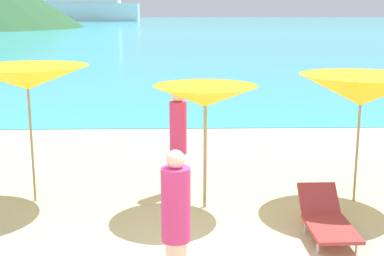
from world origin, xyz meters
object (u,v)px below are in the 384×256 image
object	(u,v)px
umbrella_2	(27,78)
umbrella_4	(361,90)
lounge_chair_4	(327,218)
beachgoer_4	(178,137)
beachgoer_3	(176,219)
cruise_ship	(63,0)
umbrella_3	(205,96)

from	to	relation	value
umbrella_2	umbrella_4	bearing A→B (deg)	-1.75
lounge_chair_4	beachgoer_4	world-z (taller)	beachgoer_4
beachgoer_3	cruise_ship	distance (m)	222.88
umbrella_3	beachgoer_3	size ratio (longest dim) A/B	1.20
umbrella_3	umbrella_4	distance (m)	2.65
umbrella_2	beachgoer_4	size ratio (longest dim) A/B	1.24
umbrella_2	cruise_ship	bearing A→B (deg)	101.70
beachgoer_3	lounge_chair_4	bearing A→B (deg)	-20.65
lounge_chair_4	umbrella_3	bearing A→B (deg)	143.23
umbrella_2	cruise_ship	xyz separation A→B (m)	(-44.45, 214.57, 6.55)
beachgoer_4	cruise_ship	xyz separation A→B (m)	(-46.97, 214.16, 7.69)
umbrella_3	beachgoer_3	bearing A→B (deg)	-99.82
umbrella_4	lounge_chair_4	xyz separation A→B (m)	(-0.91, -1.48, -1.68)
umbrella_4	beachgoer_4	world-z (taller)	umbrella_4
beachgoer_4	cruise_ship	bearing A→B (deg)	61.22
beachgoer_3	beachgoer_4	size ratio (longest dim) A/B	0.91
beachgoer_3	cruise_ship	bearing A→B (deg)	47.02
umbrella_2	umbrella_4	size ratio (longest dim) A/B	1.07
beachgoer_4	umbrella_4	bearing A→B (deg)	-51.77
umbrella_3	beachgoer_4	distance (m)	1.26
umbrella_2	beachgoer_4	xyz separation A→B (m)	(2.52, 0.41, -1.14)
umbrella_2	lounge_chair_4	world-z (taller)	umbrella_2
umbrella_4	lounge_chair_4	bearing A→B (deg)	-121.58
umbrella_2	cruise_ship	distance (m)	219.22
umbrella_4	beachgoer_4	bearing A→B (deg)	169.39
beachgoer_3	cruise_ship	xyz separation A→B (m)	(-46.94, 217.74, 7.80)
umbrella_4	cruise_ship	bearing A→B (deg)	103.12
umbrella_3	umbrella_2	bearing A→B (deg)	172.62
lounge_chair_4	beachgoer_3	bearing A→B (deg)	-145.99
beachgoer_4	umbrella_2	bearing A→B (deg)	148.00
beachgoer_4	cruise_ship	world-z (taller)	cruise_ship
beachgoer_3	cruise_ship	size ratio (longest dim) A/B	0.03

